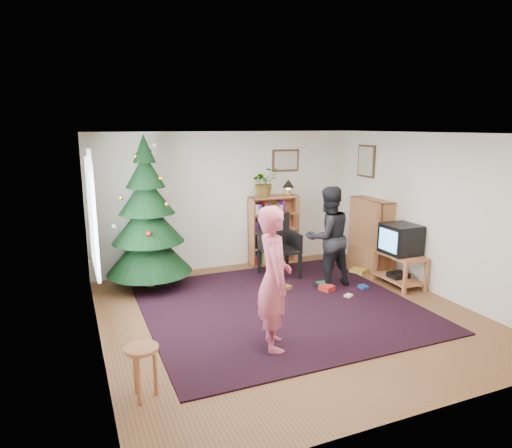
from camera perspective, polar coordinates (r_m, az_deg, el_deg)
name	(u,v)px	position (r m, az deg, el deg)	size (l,w,h in m)	color
floor	(288,314)	(6.55, 4.06, -11.19)	(5.00, 5.00, 0.00)	brown
ceiling	(291,133)	(6.02, 4.42, 11.23)	(5.00, 5.00, 0.00)	white
wall_back	(228,200)	(8.43, -3.47, 2.97)	(5.00, 0.02, 2.50)	silver
wall_front	(422,287)	(4.18, 20.02, -7.38)	(5.00, 0.02, 2.50)	silver
wall_left	(94,246)	(5.53, -19.58, -2.63)	(0.02, 5.00, 2.50)	silver
wall_right	(433,214)	(7.61, 21.28, 1.15)	(0.02, 5.00, 2.50)	silver
rug	(279,306)	(6.80, 2.90, -10.20)	(3.80, 3.60, 0.02)	black
window_pane	(92,215)	(6.07, -19.81, 1.04)	(0.04, 1.20, 1.40)	silver
curtain	(92,206)	(6.76, -19.81, 2.12)	(0.06, 0.35, 1.60)	white
picture_back	(285,161)	(8.77, 3.71, 7.93)	(0.55, 0.03, 0.42)	#4C3319
picture_right	(366,161)	(8.84, 13.63, 7.65)	(0.03, 0.50, 0.60)	#4C3319
christmas_tree	(148,226)	(7.48, -13.38, -0.22)	(1.37, 1.37, 2.48)	#3F2816
bookshelf_back	(274,229)	(8.71, 2.22, -0.65)	(0.95, 0.30, 1.30)	#AA6C3C
bookshelf_right	(371,234)	(8.61, 14.13, -1.16)	(0.30, 0.95, 1.30)	#AA6C3C
tv_stand	(399,267)	(7.91, 17.43, -5.11)	(0.47, 0.85, 0.55)	#AA6C3C
crt_tv	(401,239)	(7.79, 17.63, -1.80)	(0.52, 0.56, 0.49)	black
armchair	(277,243)	(8.00, 2.59, -2.34)	(0.61, 0.61, 1.09)	black
stool	(142,359)	(4.68, -14.04, -16.00)	(0.32, 0.32, 0.54)	#AA6C3C
person_standing	(274,279)	(5.33, 2.25, -6.85)	(0.63, 0.41, 1.72)	#C24D64
person_by_chair	(328,237)	(7.48, 8.97, -1.64)	(0.81, 0.63, 1.66)	black
potted_plant	(264,182)	(8.47, 1.03, 5.24)	(0.49, 0.43, 0.55)	gray
table_lamp	(288,185)	(8.69, 4.06, 4.93)	(0.23, 0.23, 0.30)	#A57F33
floor_clutter	(326,286)	(7.60, 8.69, -7.62)	(1.99, 1.15, 0.08)	#A51E19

